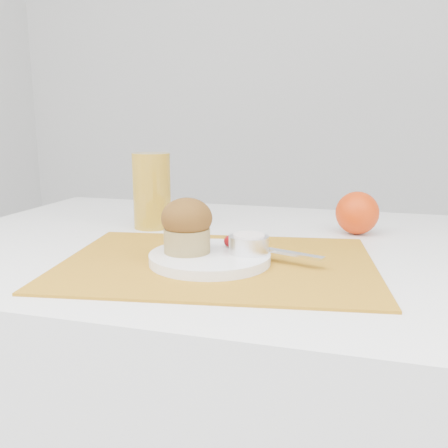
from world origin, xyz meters
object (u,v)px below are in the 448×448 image
(orange, at_px, (357,213))
(plate, at_px, (210,258))
(table, at_px, (239,425))
(juice_glass, at_px, (152,191))
(muffin, at_px, (187,225))

(orange, bearing_deg, plate, -126.73)
(table, distance_m, juice_glass, 0.51)
(orange, bearing_deg, juice_glass, -171.83)
(table, relative_size, plate, 6.29)
(table, height_order, plate, plate)
(table, bearing_deg, juice_glass, 159.03)
(orange, xyz_separation_m, muffin, (-0.25, -0.29, 0.02))
(plate, xyz_separation_m, muffin, (-0.04, -0.00, 0.05))
(table, bearing_deg, orange, 34.92)
(juice_glass, height_order, muffin, juice_glass)
(table, xyz_separation_m, juice_glass, (-0.21, 0.08, 0.45))
(table, xyz_separation_m, muffin, (-0.05, -0.15, 0.44))
(plate, bearing_deg, juice_glass, 131.19)
(plate, height_order, muffin, muffin)
(table, height_order, juice_glass, juice_glass)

